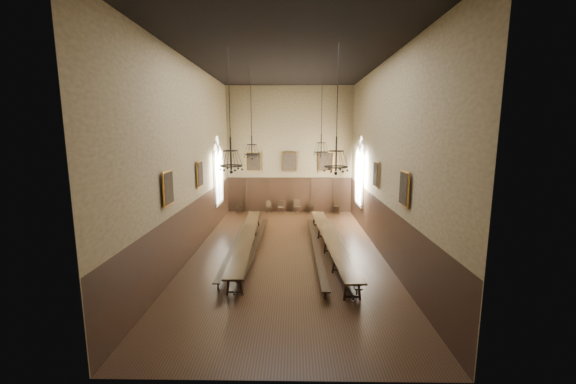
{
  "coord_description": "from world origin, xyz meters",
  "views": [
    {
      "loc": [
        0.3,
        -16.39,
        5.73
      ],
      "look_at": [
        0.01,
        1.5,
        2.72
      ],
      "focal_mm": 22.0,
      "sensor_mm": 36.0,
      "label": 1
    }
  ],
  "objects_px": {
    "table_left": "(247,243)",
    "bench_right_outer": "(340,248)",
    "chair_2": "(269,209)",
    "chandelier_back_right": "(321,146)",
    "table_right": "(330,245)",
    "chandelier_front_left": "(231,159)",
    "chair_7": "(337,209)",
    "bench_left_outer": "(235,247)",
    "chair_3": "(281,209)",
    "chair_4": "(297,209)",
    "chandelier_front_right": "(336,159)",
    "chandelier_back_left": "(252,149)",
    "bench_left_inner": "(256,245)",
    "chair_5": "(312,209)",
    "chair_0": "(239,209)",
    "bench_right_inner": "(316,248)"
  },
  "relations": [
    {
      "from": "table_right",
      "to": "chair_0",
      "type": "distance_m",
      "value": 10.32
    },
    {
      "from": "chair_2",
      "to": "chandelier_back_right",
      "type": "xyz_separation_m",
      "value": [
        3.27,
        -5.54,
        4.73
      ]
    },
    {
      "from": "chair_0",
      "to": "chandelier_back_right",
      "type": "relative_size",
      "value": 0.22
    },
    {
      "from": "table_left",
      "to": "chandelier_back_left",
      "type": "height_order",
      "value": "chandelier_back_left"
    },
    {
      "from": "chandelier_back_right",
      "to": "chandelier_front_left",
      "type": "xyz_separation_m",
      "value": [
        -4.03,
        -5.16,
        -0.3
      ]
    },
    {
      "from": "bench_right_outer",
      "to": "chair_2",
      "type": "bearing_deg",
      "value": 114.89
    },
    {
      "from": "table_right",
      "to": "chair_4",
      "type": "height_order",
      "value": "chair_4"
    },
    {
      "from": "bench_left_inner",
      "to": "chandelier_back_right",
      "type": "distance_m",
      "value": 6.39
    },
    {
      "from": "chair_0",
      "to": "chair_5",
      "type": "bearing_deg",
      "value": -0.07
    },
    {
      "from": "bench_right_inner",
      "to": "chair_0",
      "type": "relative_size",
      "value": 10.15
    },
    {
      "from": "bench_left_outer",
      "to": "chandelier_front_right",
      "type": "height_order",
      "value": "chandelier_front_right"
    },
    {
      "from": "bench_left_outer",
      "to": "chair_4",
      "type": "bearing_deg",
      "value": 69.84
    },
    {
      "from": "bench_right_inner",
      "to": "chair_0",
      "type": "bearing_deg",
      "value": 119.64
    },
    {
      "from": "table_left",
      "to": "chandelier_back_left",
      "type": "xyz_separation_m",
      "value": [
        0.05,
        2.14,
        4.5
      ]
    },
    {
      "from": "table_right",
      "to": "bench_left_outer",
      "type": "height_order",
      "value": "table_right"
    },
    {
      "from": "bench_right_inner",
      "to": "bench_right_outer",
      "type": "height_order",
      "value": "bench_right_inner"
    },
    {
      "from": "bench_left_outer",
      "to": "chair_7",
      "type": "distance_m",
      "value": 10.42
    },
    {
      "from": "chair_7",
      "to": "chair_2",
      "type": "bearing_deg",
      "value": -169.11
    },
    {
      "from": "bench_right_outer",
      "to": "chair_3",
      "type": "relative_size",
      "value": 10.88
    },
    {
      "from": "chair_0",
      "to": "chair_7",
      "type": "bearing_deg",
      "value": -0.03
    },
    {
      "from": "table_right",
      "to": "chandelier_front_left",
      "type": "xyz_separation_m",
      "value": [
        -4.3,
        -2.11,
        4.28
      ]
    },
    {
      "from": "chandelier_back_left",
      "to": "chandelier_front_left",
      "type": "bearing_deg",
      "value": -94.14
    },
    {
      "from": "bench_right_inner",
      "to": "chandelier_back_right",
      "type": "distance_m",
      "value": 5.72
    },
    {
      "from": "table_left",
      "to": "chandelier_front_left",
      "type": "relative_size",
      "value": 2.22
    },
    {
      "from": "chair_3",
      "to": "chandelier_front_right",
      "type": "xyz_separation_m",
      "value": [
        2.54,
        -11.28,
        4.45
      ]
    },
    {
      "from": "table_right",
      "to": "chair_5",
      "type": "distance_m",
      "value": 8.65
    },
    {
      "from": "chandelier_front_left",
      "to": "chandelier_front_right",
      "type": "distance_m",
      "value": 4.21
    },
    {
      "from": "chair_3",
      "to": "chair_4",
      "type": "xyz_separation_m",
      "value": [
        1.18,
        0.02,
        0.03
      ]
    },
    {
      "from": "chair_3",
      "to": "chandelier_back_right",
      "type": "height_order",
      "value": "chandelier_back_right"
    },
    {
      "from": "chair_7",
      "to": "chair_0",
      "type": "bearing_deg",
      "value": -169.54
    },
    {
      "from": "chair_7",
      "to": "chandelier_front_right",
      "type": "xyz_separation_m",
      "value": [
        -1.5,
        -11.32,
        4.41
      ]
    },
    {
      "from": "table_left",
      "to": "chair_5",
      "type": "bearing_deg",
      "value": 67.07
    },
    {
      "from": "table_left",
      "to": "bench_right_outer",
      "type": "distance_m",
      "value": 4.51
    },
    {
      "from": "table_left",
      "to": "chandelier_back_left",
      "type": "relative_size",
      "value": 2.31
    },
    {
      "from": "chair_3",
      "to": "bench_left_inner",
      "type": "bearing_deg",
      "value": -87.49
    },
    {
      "from": "chair_5",
      "to": "table_left",
      "type": "bearing_deg",
      "value": -108.61
    },
    {
      "from": "bench_right_outer",
      "to": "chair_4",
      "type": "xyz_separation_m",
      "value": [
        -1.96,
        8.7,
        0.02
      ]
    },
    {
      "from": "chair_7",
      "to": "chandelier_back_right",
      "type": "xyz_separation_m",
      "value": [
        -1.63,
        -5.6,
        4.69
      ]
    },
    {
      "from": "chandelier_front_right",
      "to": "table_right",
      "type": "bearing_deg",
      "value": 87.14
    },
    {
      "from": "bench_right_outer",
      "to": "chair_2",
      "type": "relative_size",
      "value": 10.58
    },
    {
      "from": "chair_7",
      "to": "bench_left_outer",
      "type": "bearing_deg",
      "value": -114.8
    },
    {
      "from": "bench_right_inner",
      "to": "bench_right_outer",
      "type": "bearing_deg",
      "value": 4.44
    },
    {
      "from": "table_left",
      "to": "bench_left_outer",
      "type": "height_order",
      "value": "table_left"
    },
    {
      "from": "table_right",
      "to": "chair_2",
      "type": "distance_m",
      "value": 9.29
    },
    {
      "from": "chair_4",
      "to": "chandelier_front_left",
      "type": "distance_m",
      "value": 11.95
    },
    {
      "from": "chair_7",
      "to": "chandelier_front_left",
      "type": "height_order",
      "value": "chandelier_front_left"
    },
    {
      "from": "table_right",
      "to": "bench_right_outer",
      "type": "xyz_separation_m",
      "value": [
        0.48,
        -0.07,
        -0.14
      ]
    },
    {
      "from": "chair_4",
      "to": "chair_7",
      "type": "distance_m",
      "value": 2.85
    },
    {
      "from": "bench_left_outer",
      "to": "chandelier_back_left",
      "type": "xyz_separation_m",
      "value": [
        0.64,
        2.24,
        4.65
      ]
    },
    {
      "from": "chandelier_back_right",
      "to": "bench_right_outer",
      "type": "bearing_deg",
      "value": -76.56
    }
  ]
}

